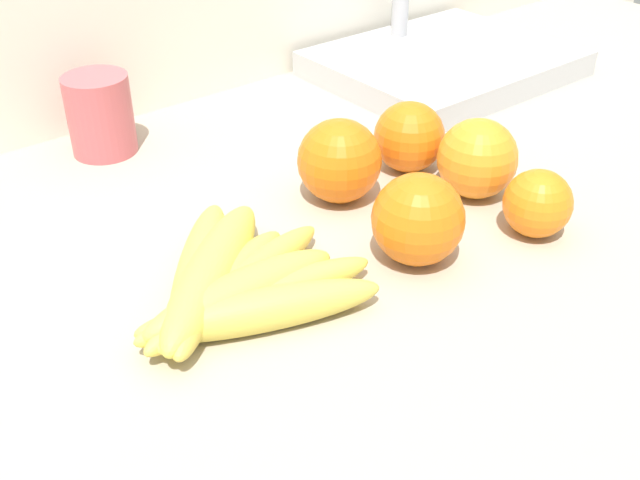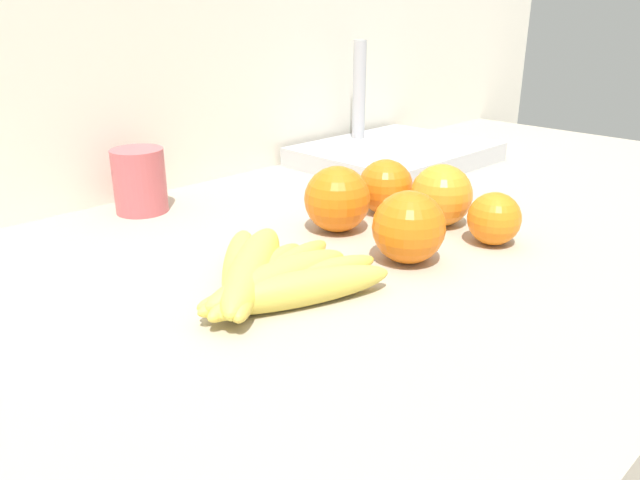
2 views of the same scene
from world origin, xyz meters
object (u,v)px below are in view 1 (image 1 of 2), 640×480
at_px(orange_front, 418,219).
at_px(orange_far_right, 538,203).
at_px(mug, 100,115).
at_px(orange_back_right, 409,137).
at_px(sink_basin, 443,60).
at_px(banana_bunch, 230,287).
at_px(orange_center, 339,161).
at_px(orange_right, 477,159).

xyz_separation_m(orange_front, orange_far_right, (0.12, -0.04, -0.01)).
bearing_deg(mug, orange_far_right, -60.05).
relative_size(orange_front, orange_back_right, 1.09).
height_order(orange_far_right, sink_basin, sink_basin).
distance_m(banana_bunch, orange_center, 0.20).
xyz_separation_m(banana_bunch, orange_right, (0.29, -0.00, 0.02)).
bearing_deg(orange_front, orange_right, 19.57).
relative_size(banana_bunch, sink_basin, 0.66).
height_order(banana_bunch, sink_basin, sink_basin).
height_order(orange_front, sink_basin, sink_basin).
relative_size(sink_basin, mug, 3.68).
relative_size(banana_bunch, orange_center, 2.58).
relative_size(orange_right, mug, 0.91).
relative_size(orange_center, orange_far_right, 1.31).
bearing_deg(orange_far_right, orange_back_right, 90.44).
bearing_deg(banana_bunch, sink_basin, 26.18).
relative_size(orange_center, sink_basin, 0.26).
distance_m(orange_front, mug, 0.39).
height_order(orange_center, orange_back_right, orange_center).
relative_size(orange_front, mug, 0.93).
bearing_deg(mug, orange_front, -72.08).
relative_size(orange_front, orange_center, 0.98).
relative_size(orange_far_right, mug, 0.72).
bearing_deg(orange_far_right, banana_bunch, 163.11).
height_order(orange_far_right, mug, mug).
relative_size(orange_right, sink_basin, 0.25).
distance_m(banana_bunch, orange_front, 0.17).
xyz_separation_m(orange_right, orange_far_right, (-0.01, -0.08, -0.01)).
relative_size(orange_front, orange_far_right, 1.28).
height_order(orange_right, orange_back_right, orange_right).
xyz_separation_m(banana_bunch, sink_basin, (0.51, 0.25, 0.00)).
xyz_separation_m(orange_front, orange_center, (0.02, 0.13, 0.00)).
xyz_separation_m(orange_right, sink_basin, (0.22, 0.25, -0.02)).
distance_m(banana_bunch, mug, 0.33).
height_order(orange_center, orange_far_right, orange_center).
bearing_deg(orange_right, orange_far_right, -98.30).
distance_m(orange_center, sink_basin, 0.38).
xyz_separation_m(orange_far_right, orange_back_right, (-0.00, 0.17, 0.01)).
xyz_separation_m(banana_bunch, orange_far_right, (0.28, -0.09, 0.01)).
bearing_deg(orange_right, mug, 127.40).
height_order(orange_back_right, mug, mug).
bearing_deg(orange_back_right, orange_right, -80.55).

